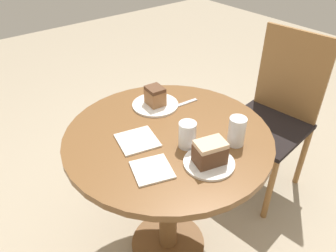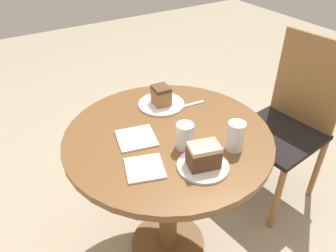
# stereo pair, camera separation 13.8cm
# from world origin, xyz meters

# --- Properties ---
(ground_plane) EXTENTS (8.00, 8.00, 0.00)m
(ground_plane) POSITION_xyz_m (0.00, 0.00, 0.00)
(ground_plane) COLOR tan
(table) EXTENTS (0.89, 0.89, 0.77)m
(table) POSITION_xyz_m (0.00, 0.00, 0.60)
(table) COLOR brown
(table) RESTS_ON ground_plane
(chair) EXTENTS (0.49, 0.51, 1.00)m
(chair) POSITION_xyz_m (-0.02, 0.84, 0.52)
(chair) COLOR olive
(chair) RESTS_ON ground_plane
(plate_near) EXTENTS (0.22, 0.22, 0.01)m
(plate_near) POSITION_xyz_m (-0.22, 0.10, 0.77)
(plate_near) COLOR white
(plate_near) RESTS_ON table
(plate_far) EXTENTS (0.20, 0.20, 0.01)m
(plate_far) POSITION_xyz_m (0.25, 0.00, 0.77)
(plate_far) COLOR white
(plate_far) RESTS_ON table
(cake_slice_near) EXTENTS (0.09, 0.08, 0.09)m
(cake_slice_near) POSITION_xyz_m (-0.22, 0.10, 0.82)
(cake_slice_near) COLOR #9E6B42
(cake_slice_near) RESTS_ON plate_near
(cake_slice_far) EXTENTS (0.11, 0.13, 0.09)m
(cake_slice_far) POSITION_xyz_m (0.25, 0.00, 0.83)
(cake_slice_far) COLOR brown
(cake_slice_far) RESTS_ON plate_far
(glass_lemonade) EXTENTS (0.07, 0.07, 0.11)m
(glass_lemonade) POSITION_xyz_m (0.11, 0.01, 0.82)
(glass_lemonade) COLOR beige
(glass_lemonade) RESTS_ON table
(glass_water) EXTENTS (0.07, 0.07, 0.12)m
(glass_water) POSITION_xyz_m (0.23, 0.17, 0.82)
(glass_water) COLOR silver
(glass_water) RESTS_ON table
(napkin_stack) EXTENTS (0.19, 0.19, 0.01)m
(napkin_stack) POSITION_xyz_m (-0.04, -0.13, 0.77)
(napkin_stack) COLOR silver
(napkin_stack) RESTS_ON table
(fork) EXTENTS (0.03, 0.16, 0.00)m
(fork) POSITION_xyz_m (-0.14, 0.21, 0.77)
(fork) COLOR silver
(fork) RESTS_ON table
(napkin_side) EXTENTS (0.18, 0.18, 0.01)m
(napkin_side) POSITION_xyz_m (0.14, -0.19, 0.77)
(napkin_side) COLOR silver
(napkin_side) RESTS_ON table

